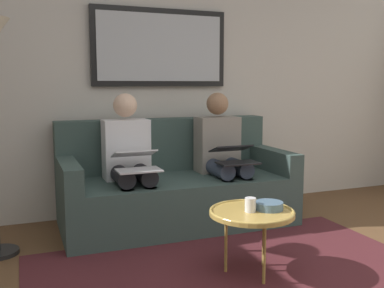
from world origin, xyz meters
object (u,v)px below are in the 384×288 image
cup (250,205)px  person_right (129,158)px  framed_mirror (160,48)px  person_left (222,152)px  bowl (269,206)px  laptop_silver (136,161)px  coffee_table (252,213)px  laptop_black (234,155)px  couch (175,187)px

cup → person_right: (0.50, -1.16, 0.15)m
framed_mirror → cup: framed_mirror is taller
person_left → person_right: (0.85, 0.00, 0.00)m
bowl → laptop_silver: size_ratio=0.52×
person_right → laptop_silver: bearing=90.0°
person_right → coffee_table: bearing=114.2°
cup → laptop_black: (-0.35, -0.91, 0.16)m
laptop_silver → bowl: bearing=124.8°
coffee_table → person_right: bearing=-65.8°
cup → person_right: bearing=-66.6°
framed_mirror → cup: size_ratio=14.29×
couch → laptop_silver: 0.61m
couch → cup: bearing=93.6°
couch → laptop_black: bearing=143.5°
person_left → cup: bearing=73.4°
cup → laptop_black: 0.99m
framed_mirror → coffee_table: framed_mirror is taller
couch → laptop_silver: (0.42, 0.31, 0.31)m
cup → person_right: 1.27m
cup → person_right: person_right is taller
laptop_silver → person_right: bearing=-90.0°
framed_mirror → person_right: framed_mirror is taller
bowl → person_right: (0.64, -1.16, 0.17)m
cup → couch: bearing=-86.4°
coffee_table → person_right: size_ratio=0.47×
framed_mirror → bowl: bearing=97.5°
couch → person_left: bearing=170.8°
bowl → laptop_silver: bearing=-55.2°
coffee_table → person_left: 1.21m
person_left → couch: bearing=-9.2°
framed_mirror → cup: (-0.08, 1.61, -1.09)m
couch → laptop_black: size_ratio=5.84×
bowl → person_left: (-0.21, -1.16, 0.17)m
laptop_silver → person_left: bearing=-164.1°
bowl → cup: bearing=0.5°
laptop_black → couch: bearing=-36.5°
framed_mirror → cup: bearing=92.8°
coffee_table → laptop_silver: (0.52, -0.91, 0.22)m
framed_mirror → bowl: 1.97m
person_left → framed_mirror: bearing=-47.2°
cup → bowl: (-0.14, -0.00, -0.02)m
person_right → laptop_silver: 0.24m
framed_mirror → coffee_table: bearing=93.4°
couch → bowl: size_ratio=10.84×
laptop_black → person_left: bearing=-90.0°
bowl → person_left: 1.19m
framed_mirror → person_left: 1.13m
framed_mirror → bowl: framed_mirror is taller
couch → person_left: size_ratio=1.73×
person_right → bowl: bearing=118.8°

